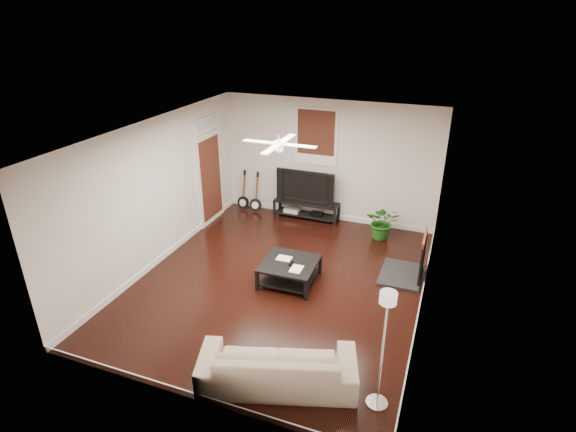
% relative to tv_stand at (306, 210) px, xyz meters
% --- Properties ---
extents(room, '(5.01, 6.01, 2.81)m').
position_rel_tv_stand_xyz_m(room, '(0.44, -2.78, 1.18)').
color(room, black).
rests_on(room, ground).
extents(brick_accent, '(0.02, 2.20, 2.80)m').
position_rel_tv_stand_xyz_m(brick_accent, '(2.92, -1.78, 1.18)').
color(brick_accent, '#A05633').
rests_on(brick_accent, floor).
extents(fireplace, '(0.80, 1.10, 0.92)m').
position_rel_tv_stand_xyz_m(fireplace, '(2.64, -1.78, 0.24)').
color(fireplace, black).
rests_on(fireplace, floor).
extents(window_back, '(1.00, 0.06, 1.30)m').
position_rel_tv_stand_xyz_m(window_back, '(0.14, 0.19, 1.73)').
color(window_back, '#3B1810').
rests_on(window_back, wall_back).
extents(door_left, '(0.08, 1.00, 2.50)m').
position_rel_tv_stand_xyz_m(door_left, '(-2.02, -0.88, 1.03)').
color(door_left, white).
rests_on(door_left, wall_left).
extents(tv_stand, '(1.54, 0.41, 0.43)m').
position_rel_tv_stand_xyz_m(tv_stand, '(0.00, 0.00, 0.00)').
color(tv_stand, black).
rests_on(tv_stand, floor).
extents(tv, '(1.38, 0.18, 0.80)m').
position_rel_tv_stand_xyz_m(tv, '(0.00, 0.02, 0.61)').
color(tv, black).
rests_on(tv, tv_stand).
extents(coffee_table, '(0.98, 0.98, 0.40)m').
position_rel_tv_stand_xyz_m(coffee_table, '(0.60, -2.73, -0.01)').
color(coffee_table, black).
rests_on(coffee_table, floor).
extents(sofa, '(2.23, 1.40, 0.61)m').
position_rel_tv_stand_xyz_m(sofa, '(1.32, -5.10, 0.09)').
color(sofa, tan).
rests_on(sofa, floor).
extents(floor_lamp, '(0.35, 0.35, 1.70)m').
position_rel_tv_stand_xyz_m(floor_lamp, '(2.64, -5.00, 0.63)').
color(floor_lamp, white).
rests_on(floor_lamp, floor).
extents(potted_plant, '(0.75, 0.67, 0.77)m').
position_rel_tv_stand_xyz_m(potted_plant, '(1.87, -0.39, 0.17)').
color(potted_plant, '#1E5A19').
rests_on(potted_plant, floor).
extents(guitar_left, '(0.32, 0.24, 0.98)m').
position_rel_tv_stand_xyz_m(guitar_left, '(-1.65, -0.03, 0.27)').
color(guitar_left, black).
rests_on(guitar_left, floor).
extents(guitar_right, '(0.31, 0.22, 0.98)m').
position_rel_tv_stand_xyz_m(guitar_right, '(-1.30, -0.06, 0.27)').
color(guitar_right, black).
rests_on(guitar_right, floor).
extents(ceiling_fan, '(1.24, 1.24, 0.32)m').
position_rel_tv_stand_xyz_m(ceiling_fan, '(0.44, -2.78, 2.38)').
color(ceiling_fan, white).
rests_on(ceiling_fan, ceiling).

